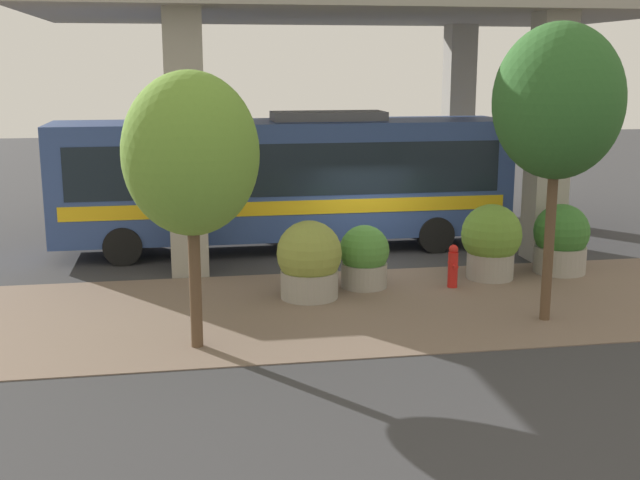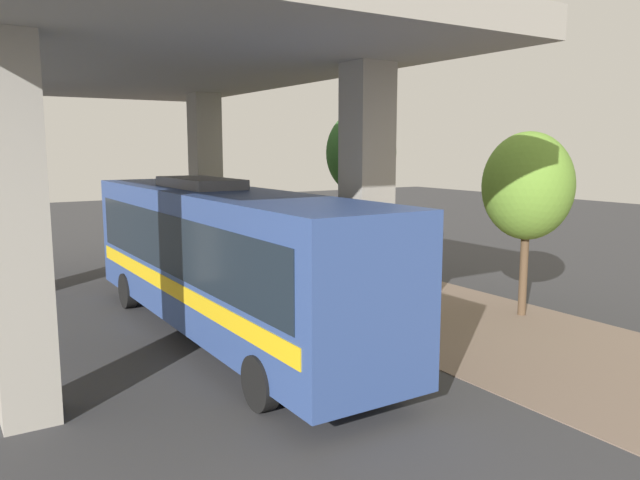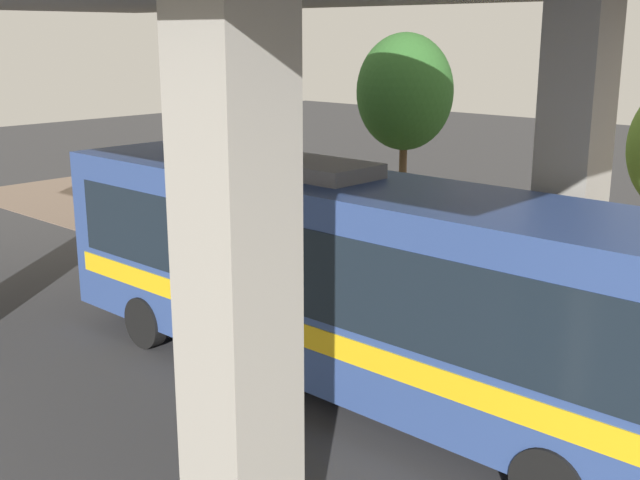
# 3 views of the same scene
# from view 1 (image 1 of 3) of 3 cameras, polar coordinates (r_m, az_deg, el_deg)

# --- Properties ---
(ground_plane) EXTENTS (80.00, 80.00, 0.00)m
(ground_plane) POSITION_cam_1_polar(r_m,az_deg,el_deg) (20.20, 4.08, -2.17)
(ground_plane) COLOR #38383A
(ground_plane) RESTS_ON ground
(sidewalk_strip) EXTENTS (6.00, 40.00, 0.02)m
(sidewalk_strip) POSITION_cam_1_polar(r_m,az_deg,el_deg) (17.41, 6.43, -4.58)
(sidewalk_strip) COLOR #7A6656
(sidewalk_strip) RESTS_ON ground
(overpass) EXTENTS (9.40, 17.25, 6.96)m
(overpass) POSITION_cam_1_polar(r_m,az_deg,el_deg) (23.47, 1.91, 14.79)
(overpass) COLOR #9E998E
(overpass) RESTS_ON ground
(bus) EXTENTS (2.65, 12.40, 3.80)m
(bus) POSITION_cam_1_polar(r_m,az_deg,el_deg) (22.18, -2.56, 4.58)
(bus) COLOR #334C8C
(bus) RESTS_ON ground
(fire_hydrant) EXTENTS (0.47, 0.23, 1.03)m
(fire_hydrant) POSITION_cam_1_polar(r_m,az_deg,el_deg) (18.72, 9.43, -1.85)
(fire_hydrant) COLOR red
(fire_hydrant) RESTS_ON ground
(planter_front) EXTENTS (1.36, 1.36, 1.73)m
(planter_front) POSITION_cam_1_polar(r_m,az_deg,el_deg) (20.60, 16.77, 0.00)
(planter_front) COLOR #9E998E
(planter_front) RESTS_ON ground
(planter_middle) EXTENTS (1.45, 1.45, 1.82)m
(planter_middle) POSITION_cam_1_polar(r_m,az_deg,el_deg) (19.58, 12.08, -0.09)
(planter_middle) COLOR #9E998E
(planter_middle) RESTS_ON ground
(planter_back) EXTENTS (1.15, 1.15, 1.47)m
(planter_back) POSITION_cam_1_polar(r_m,az_deg,el_deg) (18.49, 3.17, -1.26)
(planter_back) COLOR #9E998E
(planter_back) RESTS_ON ground
(planter_extra) EXTENTS (1.44, 1.44, 1.75)m
(planter_extra) POSITION_cam_1_polar(r_m,az_deg,el_deg) (17.58, -0.76, -1.51)
(planter_extra) COLOR #9E998E
(planter_extra) RESTS_ON ground
(street_tree_near) EXTENTS (2.40, 2.40, 4.99)m
(street_tree_near) POSITION_cam_1_polar(r_m,az_deg,el_deg) (14.18, -9.18, 6.01)
(street_tree_near) COLOR brown
(street_tree_near) RESTS_ON ground
(street_tree_far) EXTENTS (2.49, 2.49, 5.87)m
(street_tree_far) POSITION_cam_1_polar(r_m,az_deg,el_deg) (16.17, 16.56, 9.36)
(street_tree_far) COLOR brown
(street_tree_far) RESTS_ON ground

